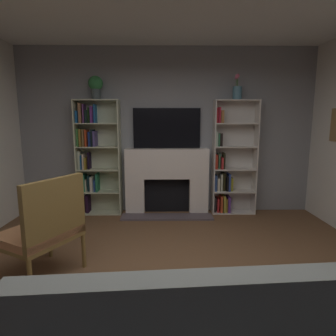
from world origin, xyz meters
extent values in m
plane|color=brown|center=(0.00, 0.00, 0.00)|extent=(6.26, 6.26, 0.00)
cube|color=gray|center=(0.00, 2.64, 1.40)|extent=(5.11, 0.06, 2.80)
cube|color=white|center=(-0.55, 2.48, 0.31)|extent=(0.32, 0.25, 0.61)
cube|color=white|center=(0.55, 2.48, 0.31)|extent=(0.32, 0.25, 0.61)
cube|color=white|center=(0.00, 2.48, 0.87)|extent=(1.41, 0.25, 0.50)
cube|color=black|center=(0.00, 2.57, 0.31)|extent=(0.77, 0.08, 0.61)
cube|color=#574B51|center=(0.00, 2.20, 0.01)|extent=(1.51, 0.30, 0.03)
cube|color=black|center=(0.00, 2.58, 1.46)|extent=(1.13, 0.06, 0.67)
cube|color=beige|center=(-1.50, 2.47, 0.96)|extent=(0.02, 0.28, 1.92)
cube|color=beige|center=(-0.79, 2.47, 0.96)|extent=(0.02, 0.28, 1.92)
cube|color=beige|center=(-1.15, 2.60, 0.96)|extent=(0.73, 0.02, 1.92)
cube|color=beige|center=(-1.15, 2.47, 0.01)|extent=(0.69, 0.28, 0.02)
cube|color=beige|center=(-1.47, 2.49, 0.16)|extent=(0.02, 0.19, 0.28)
cube|color=black|center=(-1.44, 2.49, 0.13)|extent=(0.02, 0.20, 0.23)
cube|color=black|center=(-1.40, 2.51, 0.17)|extent=(0.02, 0.16, 0.30)
cube|color=black|center=(-1.37, 2.49, 0.17)|extent=(0.04, 0.20, 0.31)
cube|color=beige|center=(-1.15, 2.47, 0.38)|extent=(0.69, 0.28, 0.02)
cube|color=#274299|center=(-1.47, 2.51, 0.50)|extent=(0.03, 0.16, 0.22)
cube|color=#206C4B|center=(-1.42, 2.50, 0.54)|extent=(0.04, 0.18, 0.29)
cube|color=beige|center=(-1.38, 2.50, 0.49)|extent=(0.02, 0.18, 0.20)
cube|color=#10272D|center=(-1.33, 2.50, 0.52)|extent=(0.04, 0.17, 0.26)
cube|color=beige|center=(-1.27, 2.47, 0.52)|extent=(0.04, 0.23, 0.26)
cube|color=#284691|center=(-1.23, 2.49, 0.49)|extent=(0.03, 0.19, 0.20)
cube|color=#216A49|center=(-1.19, 2.48, 0.55)|extent=(0.02, 0.23, 0.31)
cube|color=beige|center=(-1.15, 2.47, 0.77)|extent=(0.69, 0.28, 0.02)
cube|color=beige|center=(-1.47, 2.49, 0.93)|extent=(0.04, 0.19, 0.30)
cube|color=navy|center=(-1.43, 2.49, 0.90)|extent=(0.02, 0.21, 0.24)
cube|color=beige|center=(-1.40, 2.48, 0.91)|extent=(0.03, 0.22, 0.26)
cube|color=olive|center=(-1.36, 2.48, 0.88)|extent=(0.03, 0.22, 0.20)
cube|color=black|center=(-1.32, 2.51, 0.92)|extent=(0.03, 0.16, 0.28)
cube|color=beige|center=(-1.15, 2.47, 1.15)|extent=(0.69, 0.28, 0.02)
cube|color=#3C7C3A|center=(-1.47, 2.49, 1.31)|extent=(0.03, 0.20, 0.29)
cube|color=brown|center=(-1.42, 2.47, 1.30)|extent=(0.03, 0.23, 0.29)
cube|color=olive|center=(-1.38, 2.50, 1.30)|extent=(0.03, 0.19, 0.28)
cube|color=#B23919|center=(-1.34, 2.48, 1.30)|extent=(0.03, 0.21, 0.28)
cube|color=navy|center=(-1.28, 2.50, 1.28)|extent=(0.04, 0.17, 0.24)
cube|color=black|center=(-1.24, 2.48, 1.30)|extent=(0.03, 0.22, 0.28)
cube|color=#4D417C|center=(-1.20, 2.48, 1.29)|extent=(0.03, 0.23, 0.25)
cube|color=beige|center=(-1.15, 2.47, 1.54)|extent=(0.69, 0.28, 0.02)
cube|color=#174E8A|center=(-1.47, 2.48, 1.64)|extent=(0.03, 0.21, 0.20)
cube|color=#8D5F41|center=(-1.42, 2.50, 1.71)|extent=(0.04, 0.19, 0.32)
cube|color=#61346A|center=(-1.36, 2.50, 1.70)|extent=(0.02, 0.18, 0.30)
cube|color=black|center=(-1.32, 2.50, 1.65)|extent=(0.04, 0.17, 0.21)
cube|color=black|center=(-1.27, 2.50, 1.67)|extent=(0.04, 0.19, 0.25)
cube|color=#57266D|center=(-1.22, 2.48, 1.68)|extent=(0.04, 0.23, 0.27)
cube|color=#1E5691|center=(-1.19, 2.50, 1.70)|extent=(0.02, 0.17, 0.30)
cube|color=beige|center=(-1.15, 2.47, 1.91)|extent=(0.69, 0.28, 0.02)
cube|color=silver|center=(0.79, 2.47, 0.96)|extent=(0.02, 0.27, 1.92)
cube|color=silver|center=(1.50, 2.47, 0.96)|extent=(0.02, 0.27, 1.92)
cube|color=silver|center=(1.15, 2.60, 0.96)|extent=(0.73, 0.02, 1.92)
cube|color=silver|center=(1.15, 2.47, 0.01)|extent=(0.69, 0.27, 0.02)
cube|color=black|center=(0.83, 2.50, 0.15)|extent=(0.04, 0.18, 0.25)
cube|color=red|center=(0.89, 2.49, 0.14)|extent=(0.03, 0.19, 0.24)
cube|color=#AD3C21|center=(0.94, 2.48, 0.16)|extent=(0.04, 0.22, 0.28)
cube|color=olive|center=(0.99, 2.48, 0.16)|extent=(0.03, 0.21, 0.29)
cube|color=olive|center=(1.03, 2.50, 0.13)|extent=(0.03, 0.19, 0.23)
cube|color=#4D297C|center=(1.07, 2.48, 0.15)|extent=(0.04, 0.22, 0.27)
cube|color=silver|center=(1.15, 2.47, 0.38)|extent=(0.69, 0.27, 0.02)
cube|color=navy|center=(0.83, 2.49, 0.53)|extent=(0.04, 0.20, 0.28)
cube|color=beige|center=(0.89, 2.50, 0.50)|extent=(0.04, 0.18, 0.22)
cube|color=beige|center=(0.93, 2.48, 0.54)|extent=(0.03, 0.21, 0.29)
cube|color=black|center=(0.97, 2.50, 0.55)|extent=(0.04, 0.18, 0.31)
cube|color=black|center=(1.03, 2.49, 0.52)|extent=(0.03, 0.20, 0.25)
cube|color=#2E4392|center=(1.07, 2.48, 0.54)|extent=(0.03, 0.22, 0.30)
cube|color=olive|center=(1.11, 2.49, 0.50)|extent=(0.04, 0.20, 0.22)
cube|color=silver|center=(1.15, 2.47, 0.77)|extent=(0.69, 0.27, 0.02)
cube|color=#B02F1F|center=(0.83, 2.49, 0.90)|extent=(0.04, 0.20, 0.24)
cube|color=#376645|center=(0.89, 2.50, 0.91)|extent=(0.03, 0.17, 0.26)
cube|color=#B92B2D|center=(0.93, 2.48, 0.87)|extent=(0.03, 0.22, 0.19)
cube|color=black|center=(0.97, 2.50, 0.91)|extent=(0.03, 0.17, 0.27)
cube|color=silver|center=(1.15, 2.47, 1.15)|extent=(0.69, 0.27, 0.02)
cube|color=silver|center=(0.83, 2.49, 1.28)|extent=(0.03, 0.20, 0.24)
cube|color=#326D48|center=(0.86, 2.48, 1.27)|extent=(0.02, 0.22, 0.22)
cube|color=black|center=(0.91, 2.49, 1.27)|extent=(0.04, 0.19, 0.21)
cube|color=silver|center=(1.15, 2.47, 1.54)|extent=(0.69, 0.27, 0.02)
cube|color=#AC1F28|center=(0.83, 2.49, 1.67)|extent=(0.03, 0.19, 0.25)
cube|color=#BA2036|center=(0.87, 2.49, 1.67)|extent=(0.03, 0.20, 0.26)
cube|color=#8F5F33|center=(0.91, 2.48, 1.65)|extent=(0.04, 0.21, 0.21)
cube|color=silver|center=(1.15, 2.47, 1.91)|extent=(0.69, 0.27, 0.02)
cylinder|color=#465153|center=(-1.15, 2.46, 2.00)|extent=(0.15, 0.15, 0.17)
sphere|color=#30793F|center=(-1.15, 2.46, 2.18)|extent=(0.23, 0.23, 0.23)
cylinder|color=teal|center=(1.15, 2.46, 2.03)|extent=(0.15, 0.15, 0.21)
cylinder|color=#4C7F3F|center=(1.13, 2.45, 2.20)|extent=(0.01, 0.01, 0.14)
sphere|color=#E16486|center=(1.13, 2.45, 2.27)|extent=(0.06, 0.06, 0.06)
cylinder|color=#4C7F3F|center=(1.15, 2.45, 2.21)|extent=(0.01, 0.01, 0.16)
sphere|color=#E16486|center=(1.15, 2.45, 2.30)|extent=(0.05, 0.05, 0.05)
cylinder|color=#4C7F3F|center=(1.12, 2.44, 2.22)|extent=(0.01, 0.01, 0.17)
sphere|color=#E16486|center=(1.12, 2.44, 2.30)|extent=(0.04, 0.04, 0.04)
cylinder|color=#4C7F3F|center=(1.14, 2.44, 2.22)|extent=(0.01, 0.01, 0.17)
sphere|color=#E16486|center=(1.14, 2.44, 2.30)|extent=(0.05, 0.05, 0.05)
cube|color=slate|center=(0.11, -0.97, 0.62)|extent=(1.86, 0.29, 0.41)
cylinder|color=brown|center=(-1.23, 0.07, 0.21)|extent=(0.04, 0.04, 0.42)
cylinder|color=brown|center=(-0.92, 0.64, 0.21)|extent=(0.04, 0.04, 0.42)
cylinder|color=brown|center=(-1.39, 0.89, 0.21)|extent=(0.04, 0.04, 0.42)
cube|color=#BC7A4D|center=(-1.31, 0.48, 0.46)|extent=(0.83, 0.88, 0.08)
cube|color=brown|center=(-1.31, 0.48, 0.40)|extent=(0.83, 0.88, 0.04)
cube|color=brown|center=(-1.08, 0.36, 0.73)|extent=(0.38, 0.64, 0.63)
camera|label=1|loc=(-0.04, -2.20, 1.56)|focal=29.75mm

